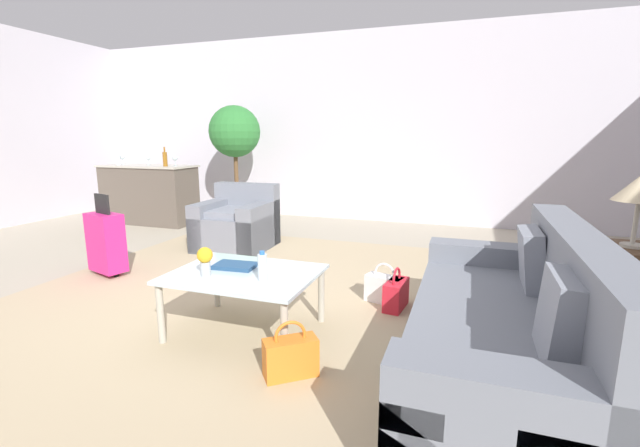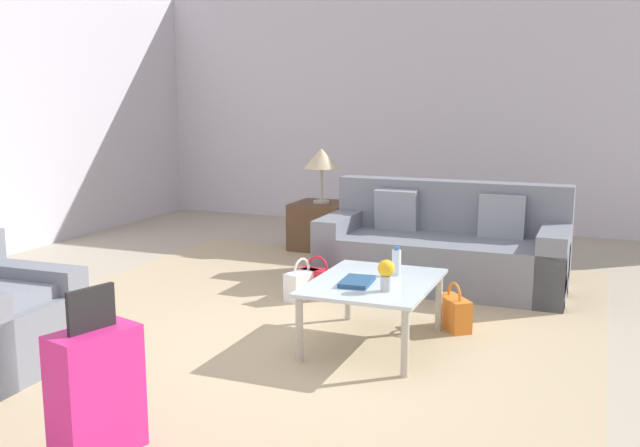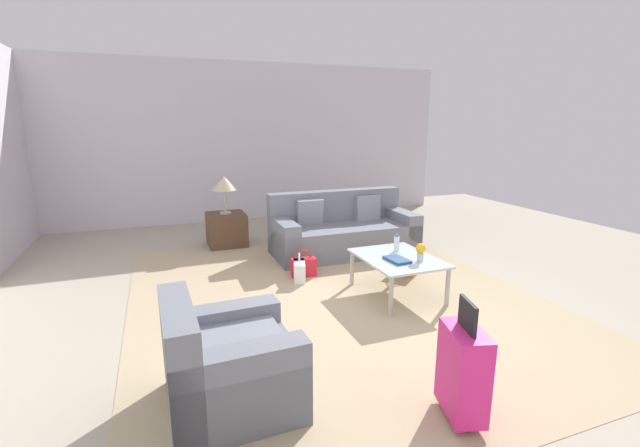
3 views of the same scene
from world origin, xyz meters
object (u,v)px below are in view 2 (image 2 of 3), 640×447
object	(u,v)px
flower_vase	(386,272)
coffee_table	(374,288)
handbag_orange	(454,312)
table_lamp	(321,160)
handbag_red	(318,282)
suitcase_magenta	(96,391)
couch	(444,251)
water_bottle	(396,262)
side_table	(321,226)
coffee_table_book	(357,282)
handbag_white	(302,284)

from	to	relation	value
flower_vase	coffee_table	bearing A→B (deg)	34.29
flower_vase	handbag_orange	distance (m)	0.94
table_lamp	handbag_red	xyz separation A→B (m)	(-1.83, -0.70, -0.87)
table_lamp	suitcase_magenta	world-z (taller)	table_lamp
coffee_table	handbag_red	distance (m)	1.29
handbag_red	table_lamp	bearing A→B (deg)	20.85
handbag_orange	handbag_red	distance (m)	1.32
couch	water_bottle	xyz separation A→B (m)	(-1.60, -0.00, 0.25)
flower_vase	side_table	xyz separation A→B (m)	(3.02, 1.65, -0.32)
suitcase_magenta	handbag_orange	world-z (taller)	suitcase_magenta
coffee_table	coffee_table_book	size ratio (longest dim) A/B	3.45
side_table	table_lamp	distance (m)	0.74
coffee_table_book	flower_vase	xyz separation A→B (m)	(-0.10, -0.23, 0.11)
couch	water_bottle	world-z (taller)	couch
table_lamp	couch	bearing A→B (deg)	-122.01
couch	handbag_red	bearing A→B (deg)	132.48
suitcase_magenta	handbag_red	size ratio (longest dim) A/B	2.37
coffee_table	handbag_white	distance (m)	1.27
side_table	handbag_red	distance (m)	1.96
handbag_red	flower_vase	bearing A→B (deg)	-141.33
coffee_table	handbag_red	world-z (taller)	coffee_table
couch	coffee_table	world-z (taller)	couch
coffee_table_book	handbag_white	world-z (taller)	coffee_table_book
coffee_table_book	couch	bearing A→B (deg)	-10.08
suitcase_magenta	handbag_white	size ratio (longest dim) A/B	2.37
coffee_table	suitcase_magenta	size ratio (longest dim) A/B	1.22
coffee_table	table_lamp	distance (m)	3.23
handbag_white	handbag_red	distance (m)	0.15
coffee_table	water_bottle	xyz separation A→B (m)	(0.20, -0.10, 0.15)
suitcase_magenta	flower_vase	bearing A→B (deg)	-25.53
side_table	table_lamp	xyz separation A→B (m)	(-0.00, 0.00, 0.74)
flower_vase	table_lamp	bearing A→B (deg)	28.65
handbag_white	handbag_red	size ratio (longest dim) A/B	1.00
handbag_red	handbag_orange	bearing A→B (deg)	-108.77
coffee_table_book	handbag_white	bearing A→B (deg)	35.40
coffee_table_book	suitcase_magenta	bearing A→B (deg)	157.02
flower_vase	suitcase_magenta	world-z (taller)	suitcase_magenta
water_bottle	handbag_red	world-z (taller)	water_bottle
side_table	table_lamp	size ratio (longest dim) A/B	0.99
handbag_red	handbag_white	bearing A→B (deg)	141.14
suitcase_magenta	couch	bearing A→B (deg)	-11.89
handbag_white	coffee_table_book	bearing A→B (deg)	-139.87
coffee_table	side_table	size ratio (longest dim) A/B	1.73
coffee_table	coffee_table_book	distance (m)	0.16
side_table	couch	bearing A→B (deg)	-122.01
coffee_table	handbag_orange	size ratio (longest dim) A/B	2.89
table_lamp	handbag_orange	size ratio (longest dim) A/B	1.69
flower_vase	handbag_white	world-z (taller)	flower_vase
suitcase_magenta	handbag_red	world-z (taller)	suitcase_magenta
table_lamp	suitcase_magenta	bearing A→B (deg)	-170.54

